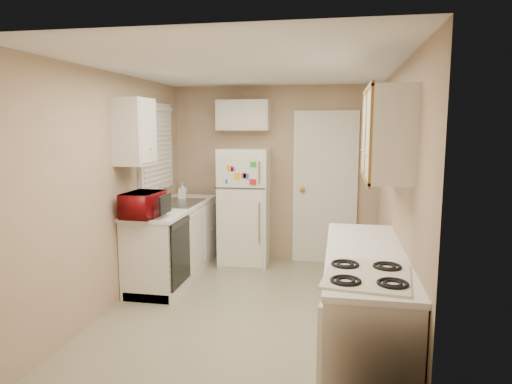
# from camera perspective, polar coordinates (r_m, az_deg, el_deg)

# --- Properties ---
(floor) EXTENTS (3.80, 3.80, 0.00)m
(floor) POSITION_cam_1_polar(r_m,az_deg,el_deg) (4.78, -1.12, -14.65)
(floor) COLOR #ACA58A
(floor) RESTS_ON ground
(ceiling) EXTENTS (3.80, 3.80, 0.00)m
(ceiling) POSITION_cam_1_polar(r_m,az_deg,el_deg) (4.43, -1.21, 15.24)
(ceiling) COLOR white
(ceiling) RESTS_ON floor
(wall_left) EXTENTS (3.80, 3.80, 0.00)m
(wall_left) POSITION_cam_1_polar(r_m,az_deg,el_deg) (4.92, -17.34, 0.17)
(wall_left) COLOR tan
(wall_left) RESTS_ON floor
(wall_right) EXTENTS (3.80, 3.80, 0.00)m
(wall_right) POSITION_cam_1_polar(r_m,az_deg,el_deg) (4.39, 17.03, -0.77)
(wall_right) COLOR tan
(wall_right) RESTS_ON floor
(wall_back) EXTENTS (2.80, 2.80, 0.00)m
(wall_back) POSITION_cam_1_polar(r_m,az_deg,el_deg) (6.31, 2.29, 2.27)
(wall_back) COLOR tan
(wall_back) RESTS_ON floor
(wall_front) EXTENTS (2.80, 2.80, 0.00)m
(wall_front) POSITION_cam_1_polar(r_m,az_deg,el_deg) (2.65, -9.44, -6.37)
(wall_front) COLOR tan
(wall_front) RESTS_ON floor
(left_counter) EXTENTS (0.60, 1.80, 0.90)m
(left_counter) POSITION_cam_1_polar(r_m,az_deg,el_deg) (5.75, -10.17, -6.05)
(left_counter) COLOR silver
(left_counter) RESTS_ON floor
(dishwasher) EXTENTS (0.03, 0.58, 0.72)m
(dishwasher) POSITION_cam_1_polar(r_m,az_deg,el_deg) (5.10, -9.47, -7.44)
(dishwasher) COLOR black
(dishwasher) RESTS_ON floor
(sink) EXTENTS (0.54, 0.74, 0.16)m
(sink) POSITION_cam_1_polar(r_m,az_deg,el_deg) (5.80, -9.75, -1.77)
(sink) COLOR gray
(sink) RESTS_ON left_counter
(microwave) EXTENTS (0.49, 0.29, 0.32)m
(microwave) POSITION_cam_1_polar(r_m,az_deg,el_deg) (4.96, -13.94, -1.38)
(microwave) COLOR maroon
(microwave) RESTS_ON left_counter
(soap_bottle) EXTENTS (0.11, 0.11, 0.22)m
(soap_bottle) POSITION_cam_1_polar(r_m,az_deg,el_deg) (6.10, -9.18, 0.07)
(soap_bottle) COLOR white
(soap_bottle) RESTS_ON left_counter
(window_blinds) EXTENTS (0.10, 0.98, 1.08)m
(window_blinds) POSITION_cam_1_polar(r_m,az_deg,el_deg) (5.82, -12.35, 5.52)
(window_blinds) COLOR silver
(window_blinds) RESTS_ON wall_left
(upper_cabinet_left) EXTENTS (0.30, 0.45, 0.70)m
(upper_cabinet_left) POSITION_cam_1_polar(r_m,az_deg,el_deg) (5.01, -14.93, 7.29)
(upper_cabinet_left) COLOR silver
(upper_cabinet_left) RESTS_ON wall_left
(refrigerator) EXTENTS (0.67, 0.65, 1.57)m
(refrigerator) POSITION_cam_1_polar(r_m,az_deg,el_deg) (6.12, -1.41, -1.86)
(refrigerator) COLOR silver
(refrigerator) RESTS_ON floor
(cabinet_over_fridge) EXTENTS (0.70, 0.30, 0.40)m
(cabinet_over_fridge) POSITION_cam_1_polar(r_m,az_deg,el_deg) (6.20, -1.58, 9.57)
(cabinet_over_fridge) COLOR silver
(cabinet_over_fridge) RESTS_ON wall_back
(interior_door) EXTENTS (0.86, 0.06, 2.08)m
(interior_door) POSITION_cam_1_polar(r_m,az_deg,el_deg) (6.23, 8.62, 0.44)
(interior_door) COLOR silver
(interior_door) RESTS_ON floor
(right_counter) EXTENTS (0.60, 2.00, 0.90)m
(right_counter) POSITION_cam_1_polar(r_m,az_deg,el_deg) (3.79, 13.30, -13.84)
(right_counter) COLOR silver
(right_counter) RESTS_ON floor
(stove) EXTENTS (0.61, 0.72, 0.80)m
(stove) POSITION_cam_1_polar(r_m,az_deg,el_deg) (3.28, 13.42, -18.54)
(stove) COLOR silver
(stove) RESTS_ON floor
(upper_cabinet_right) EXTENTS (0.30, 1.20, 0.70)m
(upper_cabinet_right) POSITION_cam_1_polar(r_m,az_deg,el_deg) (3.83, 16.02, 7.00)
(upper_cabinet_right) COLOR silver
(upper_cabinet_right) RESTS_ON wall_right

